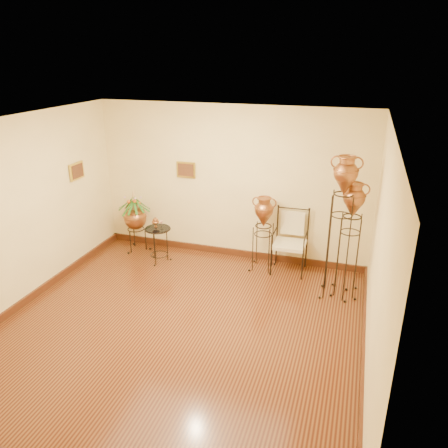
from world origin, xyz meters
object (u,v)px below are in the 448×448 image
(side_table, at_px, (159,244))
(amphora_mid, at_px, (349,239))
(planter_urn, at_px, (135,216))
(amphora_tall, at_px, (340,227))
(armchair, at_px, (290,242))

(side_table, bearing_deg, amphora_mid, -2.26)
(amphora_mid, relative_size, planter_urn, 1.48)
(amphora_tall, bearing_deg, side_table, 175.59)
(planter_urn, bearing_deg, armchair, -0.00)
(amphora_tall, xyz_separation_m, amphora_mid, (0.15, 0.11, -0.22))
(amphora_mid, height_order, planter_urn, amphora_mid)
(armchair, bearing_deg, planter_urn, 179.38)
(planter_urn, xyz_separation_m, armchair, (2.97, -0.00, -0.15))
(amphora_mid, distance_m, planter_urn, 3.99)
(amphora_tall, distance_m, planter_urn, 3.87)
(planter_urn, bearing_deg, side_table, -28.13)
(armchair, relative_size, side_table, 1.33)
(planter_urn, height_order, armchair, planter_urn)
(amphora_mid, distance_m, armchair, 1.15)
(planter_urn, relative_size, side_table, 1.51)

